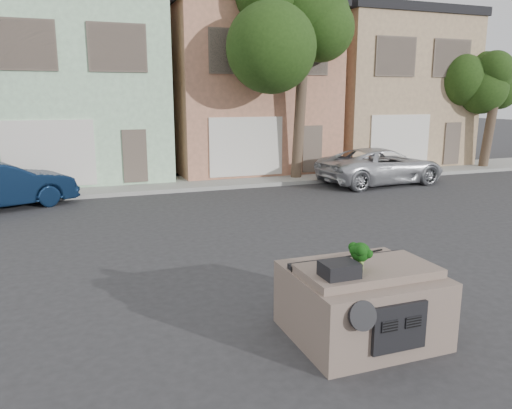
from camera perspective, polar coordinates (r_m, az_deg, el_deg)
ground_plane at (r=10.23m, az=2.74°, el=-7.56°), size 120.00×120.00×0.00m
sidewalk at (r=20.01m, az=-9.12°, el=2.34°), size 40.00×3.00×0.15m
townhouse_mint at (r=23.35m, az=-20.10°, el=12.29°), size 7.20×8.20×7.55m
townhouse_tan at (r=24.62m, az=-1.94°, el=12.97°), size 7.20×8.20×7.55m
townhouse_beige at (r=27.91m, az=13.20°, el=12.57°), size 7.20×8.20×7.55m
silver_pickup at (r=20.82m, az=14.02°, el=2.30°), size 5.39×2.79×1.45m
tree_near at (r=20.63m, az=5.06°, el=14.39°), size 4.40×4.00×8.50m
tree_far at (r=26.48m, az=25.29°, el=10.10°), size 3.20×3.00×6.00m
car_dashboard at (r=7.55m, az=11.88°, el=-10.64°), size 2.00×1.80×1.12m
instrument_hump at (r=6.75m, az=9.50°, el=-7.34°), size 0.48×0.38×0.20m
wiper_arm at (r=7.80m, az=12.33°, el=-5.45°), size 0.69×0.15×0.02m
broccoli at (r=7.04m, az=11.83°, el=-5.77°), size 0.45×0.45×0.40m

